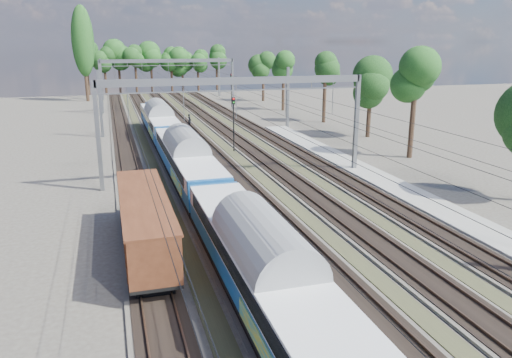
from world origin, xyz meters
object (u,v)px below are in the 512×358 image
object	(u,v)px
emu_train	(187,155)
freight_boxcar	(145,221)
signal_far	(231,86)
worker	(189,120)
signal_near	(234,118)

from	to	relation	value
emu_train	freight_boxcar	bearing A→B (deg)	-108.70
signal_far	freight_boxcar	bearing A→B (deg)	-93.86
worker	signal_near	world-z (taller)	signal_near
emu_train	worker	size ratio (longest dim) A/B	37.05
signal_far	worker	bearing A→B (deg)	-105.36
freight_boxcar	signal_far	xyz separation A→B (m)	(20.75, 64.03, 1.92)
emu_train	worker	xyz separation A→B (m)	(5.12, 31.02, -1.81)
freight_boxcar	signal_near	xyz separation A→B (m)	(11.61, 25.63, 1.81)
freight_boxcar	signal_far	bearing A→B (deg)	72.04
signal_near	signal_far	size ratio (longest dim) A/B	0.97
freight_boxcar	worker	size ratio (longest dim) A/B	7.11
freight_boxcar	signal_far	size ratio (longest dim) A/B	2.06
freight_boxcar	signal_far	world-z (taller)	signal_far
freight_boxcar	signal_near	distance (m)	28.19
emu_train	freight_boxcar	size ratio (longest dim) A/B	5.21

